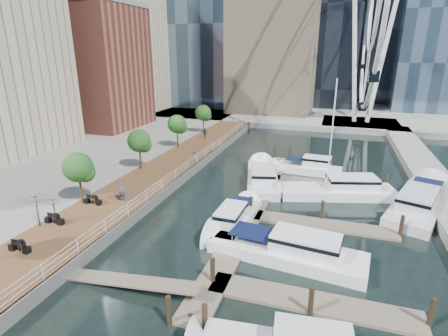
% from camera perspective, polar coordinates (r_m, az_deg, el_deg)
% --- Properties ---
extents(ground, '(520.00, 520.00, 0.00)m').
position_cam_1_polar(ground, '(25.43, -6.87, -14.39)').
color(ground, black).
rests_on(ground, ground).
extents(boardwalk, '(6.00, 60.00, 1.00)m').
position_cam_1_polar(boardwalk, '(41.06, -9.73, -0.67)').
color(boardwalk, brown).
rests_on(boardwalk, ground).
extents(seawall, '(0.25, 60.00, 1.00)m').
position_cam_1_polar(seawall, '(39.81, -5.89, -1.11)').
color(seawall, '#595954').
rests_on(seawall, ground).
extents(land_far, '(200.00, 114.00, 1.00)m').
position_cam_1_polar(land_far, '(122.38, 13.60, 11.66)').
color(land_far, gray).
rests_on(land_far, ground).
extents(breakwater, '(4.00, 60.00, 1.00)m').
position_cam_1_polar(breakwater, '(42.83, 31.25, -2.37)').
color(breakwater, gray).
rests_on(breakwater, ground).
extents(pier, '(14.00, 12.00, 1.00)m').
position_cam_1_polar(pier, '(72.68, 21.33, 6.64)').
color(pier, gray).
rests_on(pier, ground).
extents(railing, '(0.10, 60.00, 1.05)m').
position_cam_1_polar(railing, '(39.52, -6.07, 0.31)').
color(railing, white).
rests_on(railing, boardwalk).
extents(floating_docks, '(16.00, 34.00, 2.60)m').
position_cam_1_polar(floating_docks, '(32.16, 13.91, -6.47)').
color(floating_docks, '#6D6051').
rests_on(floating_docks, ground).
extents(midrise_condos, '(19.00, 67.00, 28.00)m').
position_cam_1_polar(midrise_condos, '(62.96, -26.25, 16.31)').
color(midrise_condos, '#BCAD8E').
rests_on(midrise_condos, ground).
extents(street_trees, '(2.60, 42.60, 4.60)m').
position_cam_1_polar(street_trees, '(40.32, -13.71, 4.33)').
color(street_trees, '#3F2B1C').
rests_on(street_trees, ground).
extents(cafe_tables, '(2.50, 13.70, 0.74)m').
position_cam_1_polar(cafe_tables, '(28.97, -28.08, -9.18)').
color(cafe_tables, black).
rests_on(cafe_tables, ground).
extents(yacht_foreground, '(12.11, 4.55, 2.15)m').
position_cam_1_polar(yacht_foreground, '(25.60, 10.03, -14.32)').
color(yacht_foreground, white).
rests_on(yacht_foreground, ground).
extents(pedestrian_near, '(0.71, 0.53, 1.75)m').
position_cam_1_polar(pedestrian_near, '(32.51, -16.31, -3.75)').
color(pedestrian_near, '#47465E').
rests_on(pedestrian_near, boardwalk).
extents(pedestrian_mid, '(0.81, 0.89, 1.50)m').
position_cam_1_polar(pedestrian_mid, '(42.28, -4.93, 1.86)').
color(pedestrian_mid, gray).
rests_on(pedestrian_mid, boardwalk).
extents(pedestrian_far, '(1.00, 0.49, 1.65)m').
position_cam_1_polar(pedestrian_far, '(54.19, -3.10, 5.67)').
color(pedestrian_far, '#2D3438').
rests_on(pedestrian_far, boardwalk).
extents(moored_yachts, '(22.04, 31.22, 11.50)m').
position_cam_1_polar(moored_yachts, '(35.36, 17.00, -5.29)').
color(moored_yachts, white).
rests_on(moored_yachts, ground).
extents(cafe_seating, '(3.91, 13.80, 2.64)m').
position_cam_1_polar(cafe_seating, '(27.67, -32.77, -9.22)').
color(cafe_seating, black).
rests_on(cafe_seating, ground).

